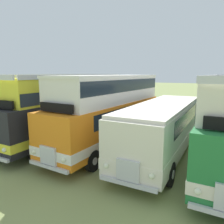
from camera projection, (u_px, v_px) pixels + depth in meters
name	position (u px, v px, depth m)	size (l,w,h in m)	color
bus_first_in_row	(69.00, 106.00, 15.20)	(2.68, 11.35, 4.52)	black
bus_second_in_row	(110.00, 108.00, 13.43)	(2.99, 10.15, 4.49)	orange
bus_third_in_row	(163.00, 125.00, 12.00)	(2.66, 9.71, 2.99)	silver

